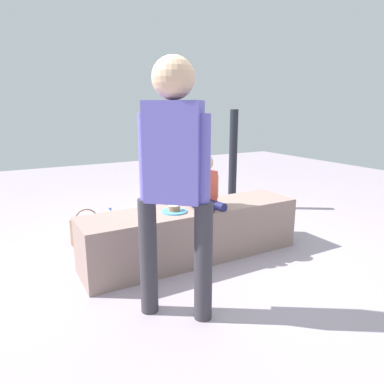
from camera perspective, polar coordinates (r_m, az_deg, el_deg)
ground_plane at (r=3.31m, az=0.24°, el=-10.60°), size 12.00×12.00×0.00m
concrete_ledge at (r=3.22m, az=0.24°, el=-6.67°), size 2.04×0.50×0.48m
child_seated at (r=3.11m, az=2.13°, el=1.34°), size 0.28×0.33×0.48m
adult_standing at (r=2.13m, az=-2.93°, el=3.82°), size 0.39×0.38×1.65m
cake_plate at (r=3.01m, az=-2.91°, el=-2.89°), size 0.22×0.22×0.07m
gift_bag at (r=3.37m, az=-13.33°, el=-7.81°), size 0.19×0.09×0.33m
railing_post at (r=4.81m, az=6.67°, el=3.52°), size 0.36×0.36×1.34m
water_bottle_near_gift at (r=4.09m, az=0.18°, el=-4.32°), size 0.06×0.06×0.22m
water_bottle_far_side at (r=4.19m, az=-13.16°, el=-4.18°), size 0.07×0.07×0.23m
party_cup_red at (r=4.15m, az=-11.10°, el=-4.98°), size 0.08×0.08×0.11m
cake_box_white at (r=4.39m, az=1.28°, el=-3.54°), size 0.36×0.32×0.13m
handbag_black_leather at (r=3.93m, az=3.23°, el=-4.68°), size 0.27×0.10×0.33m
handbag_brown_canvas at (r=3.74m, az=-16.79°, el=-6.11°), size 0.31×0.12×0.37m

